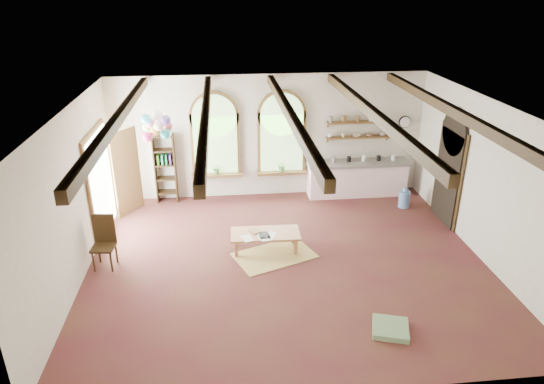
{
  "coord_description": "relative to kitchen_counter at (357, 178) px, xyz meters",
  "views": [
    {
      "loc": [
        -1.21,
        -8.45,
        5.28
      ],
      "look_at": [
        -0.25,
        0.6,
        1.31
      ],
      "focal_mm": 32.0,
      "sensor_mm": 36.0,
      "label": 1
    }
  ],
  "objects": [
    {
      "name": "water_jug_a",
      "position": [
        0.8,
        0.0,
        -0.21
      ],
      "size": [
        0.32,
        0.32,
        0.62
      ],
      "color": "#5680B9",
      "rests_on": "floor"
    },
    {
      "name": "potted_plant_right",
      "position": [
        -2.0,
        0.12,
        0.37
      ],
      "size": [
        0.27,
        0.23,
        0.3
      ],
      "primitive_type": "imported",
      "color": "#598C4C",
      "rests_on": "window_right"
    },
    {
      "name": "potted_plant_left",
      "position": [
        -3.7,
        0.12,
        0.37
      ],
      "size": [
        0.27,
        0.23,
        0.3
      ],
      "primitive_type": "imported",
      "color": "#598C4C",
      "rests_on": "window_left"
    },
    {
      "name": "floor_mat",
      "position": [
        -2.53,
        -2.93,
        -0.47
      ],
      "size": [
        1.86,
        1.52,
        0.02
      ],
      "primitive_type": "cube",
      "rotation": [
        0.0,
        0.0,
        0.38
      ],
      "color": "tan",
      "rests_on": "floor"
    },
    {
      "name": "shelf_cup_b",
      "position": [
        -0.4,
        0.18,
        1.14
      ],
      "size": [
        0.1,
        0.1,
        0.09
      ],
      "primitive_type": "imported",
      "color": "beige",
      "rests_on": "wall_shelf_lower"
    },
    {
      "name": "right_doorway",
      "position": [
        1.65,
        -1.7,
        0.62
      ],
      "size": [
        0.1,
        1.3,
        2.4
      ],
      "primitive_type": "cube",
      "color": "black",
      "rests_on": "floor"
    },
    {
      "name": "left_doorway",
      "position": [
        -6.25,
        -1.4,
        0.67
      ],
      "size": [
        0.1,
        1.9,
        2.5
      ],
      "primitive_type": "cube",
      "color": "brown",
      "rests_on": "floor"
    },
    {
      "name": "side_chair",
      "position": [
        -5.95,
        -2.97,
        -0.16
      ],
      "size": [
        0.47,
        0.47,
        1.09
      ],
      "color": "#322210",
      "rests_on": "floor"
    },
    {
      "name": "shelf_cup_a",
      "position": [
        -0.75,
        0.18,
        1.14
      ],
      "size": [
        0.12,
        0.1,
        0.1
      ],
      "primitive_type": "imported",
      "color": "white",
      "rests_on": "wall_shelf_lower"
    },
    {
      "name": "window_left",
      "position": [
        -3.7,
        0.23,
        1.16
      ],
      "size": [
        1.3,
        0.28,
        2.2
      ],
      "color": "brown",
      "rests_on": "floor"
    },
    {
      "name": "tablet",
      "position": [
        -2.74,
        -2.77,
        -0.06
      ],
      "size": [
        0.2,
        0.28,
        0.01
      ],
      "primitive_type": "cube",
      "rotation": [
        0.0,
        0.0,
        -0.09
      ],
      "color": "black",
      "rests_on": "coffee_table"
    },
    {
      "name": "floor",
      "position": [
        -2.3,
        -3.2,
        -0.48
      ],
      "size": [
        8.0,
        8.0,
        0.0
      ],
      "primitive_type": "plane",
      "color": "#4F2B20",
      "rests_on": "ground"
    },
    {
      "name": "table_book",
      "position": [
        -3.0,
        -2.64,
        -0.05
      ],
      "size": [
        0.27,
        0.31,
        0.02
      ],
      "primitive_type": "imported",
      "rotation": [
        0.0,
        0.0,
        0.47
      ],
      "color": "olive",
      "rests_on": "coffee_table"
    },
    {
      "name": "balloon_cluster",
      "position": [
        -4.93,
        -1.06,
        1.86
      ],
      "size": [
        0.69,
        0.74,
        1.14
      ],
      "color": "silver",
      "rests_on": "floor"
    },
    {
      "name": "coffee_table",
      "position": [
        -2.7,
        -2.68,
        -0.11
      ],
      "size": [
        1.47,
        0.71,
        0.41
      ],
      "color": "tan",
      "rests_on": "floor"
    },
    {
      "name": "ceiling_beams",
      "position": [
        -2.3,
        -3.2,
        2.62
      ],
      "size": [
        6.2,
        6.8,
        0.18
      ],
      "primitive_type": null,
      "color": "#322210",
      "rests_on": "ceiling"
    },
    {
      "name": "shelf_bowl_a",
      "position": [
        -0.05,
        0.18,
        1.12
      ],
      "size": [
        0.22,
        0.22,
        0.05
      ],
      "primitive_type": "imported",
      "color": "beige",
      "rests_on": "wall_shelf_lower"
    },
    {
      "name": "wall_shelf_upper",
      "position": [
        0.0,
        0.18,
        1.47
      ],
      "size": [
        1.7,
        0.24,
        0.04
      ],
      "primitive_type": "cube",
      "color": "brown",
      "rests_on": "wall_back"
    },
    {
      "name": "kitchen_counter",
      "position": [
        0.0,
        0.0,
        0.0
      ],
      "size": [
        2.68,
        0.62,
        0.94
      ],
      "color": "white",
      "rests_on": "floor"
    },
    {
      "name": "bookshelf",
      "position": [
        -5.0,
        0.12,
        0.42
      ],
      "size": [
        0.53,
        0.32,
        1.8
      ],
      "color": "#322210",
      "rests_on": "floor"
    },
    {
      "name": "shelf_bowl_b",
      "position": [
        0.3,
        0.18,
        1.12
      ],
      "size": [
        0.2,
        0.2,
        0.06
      ],
      "primitive_type": "imported",
      "color": "#8C664C",
      "rests_on": "wall_shelf_lower"
    },
    {
      "name": "wall_clock",
      "position": [
        1.25,
        0.25,
        1.42
      ],
      "size": [
        0.32,
        0.04,
        0.32
      ],
      "primitive_type": "cylinder",
      "rotation": [
        1.57,
        0.0,
        0.0
      ],
      "color": "black",
      "rests_on": "wall_back"
    },
    {
      "name": "window_right",
      "position": [
        -2.0,
        0.23,
        1.16
      ],
      "size": [
        1.3,
        0.28,
        2.2
      ],
      "color": "brown",
      "rests_on": "floor"
    },
    {
      "name": "wall_shelf_lower",
      "position": [
        0.0,
        0.18,
        1.07
      ],
      "size": [
        1.7,
        0.24,
        0.04
      ],
      "primitive_type": "cube",
      "color": "brown",
      "rests_on": "wall_back"
    },
    {
      "name": "floor_cushion",
      "position": [
        -0.9,
        -5.5,
        -0.43
      ],
      "size": [
        0.72,
        0.72,
        0.1
      ],
      "primitive_type": "cube",
      "rotation": [
        0.0,
        0.0,
        -0.3
      ],
      "color": "#65865C",
      "rests_on": "floor"
    },
    {
      "name": "water_jug_b",
      "position": [
        1.0,
        -0.9,
        -0.24
      ],
      "size": [
        0.28,
        0.28,
        0.55
      ],
      "color": "#5680B9",
      "rests_on": "floor"
    },
    {
      "name": "shelf_vase",
      "position": [
        0.65,
        0.18,
        1.19
      ],
      "size": [
        0.18,
        0.18,
        0.19
      ],
      "primitive_type": "imported",
      "color": "slate",
      "rests_on": "wall_shelf_lower"
    }
  ]
}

